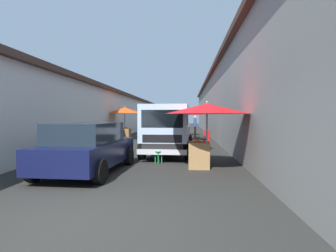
% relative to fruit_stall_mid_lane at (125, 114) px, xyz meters
% --- Properties ---
extents(ground, '(90.00, 90.00, 0.00)m').
position_rel_fruit_stall_mid_lane_xyz_m(ground, '(-1.08, -2.65, -1.82)').
color(ground, '#282826').
extents(building_left_whitewash, '(49.80, 7.50, 3.61)m').
position_rel_fruit_stall_mid_lane_xyz_m(building_left_whitewash, '(1.17, 4.41, -0.00)').
color(building_left_whitewash, silver).
rests_on(building_left_whitewash, ground).
extents(building_right_concrete, '(49.80, 7.50, 5.00)m').
position_rel_fruit_stall_mid_lane_xyz_m(building_right_concrete, '(1.17, -9.71, 0.69)').
color(building_right_concrete, gray).
rests_on(building_right_concrete, ground).
extents(fruit_stall_mid_lane, '(2.43, 2.43, 2.36)m').
position_rel_fruit_stall_mid_lane_xyz_m(fruit_stall_mid_lane, '(0.00, 0.00, 0.00)').
color(fruit_stall_mid_lane, '#9E9EA3').
rests_on(fruit_stall_mid_lane, ground).
extents(fruit_stall_near_right, '(2.20, 2.20, 2.39)m').
position_rel_fruit_stall_mid_lane_xyz_m(fruit_stall_near_right, '(4.14, -4.06, -0.04)').
color(fruit_stall_near_right, '#9E9EA3').
rests_on(fruit_stall_near_right, ground).
extents(fruit_stall_far_left, '(2.61, 2.61, 2.12)m').
position_rel_fruit_stall_mid_lane_xyz_m(fruit_stall_far_left, '(-10.05, -4.94, -0.17)').
color(fruit_stall_far_left, '#9E9EA3').
rests_on(fruit_stall_far_left, ground).
extents(fruit_stall_near_left, '(2.41, 2.41, 2.24)m').
position_rel_fruit_stall_mid_lane_xyz_m(fruit_stall_near_left, '(-0.42, -4.16, -0.06)').
color(fruit_stall_near_left, '#9E9EA3').
rests_on(fruit_stall_near_left, ground).
extents(hatchback_car, '(3.98, 2.06, 1.45)m').
position_rel_fruit_stall_mid_lane_xyz_m(hatchback_car, '(-10.81, -1.48, -1.08)').
color(hatchback_car, '#0F1438').
rests_on(hatchback_car, ground).
extents(delivery_truck, '(4.97, 2.09, 2.08)m').
position_rel_fruit_stall_mid_lane_xyz_m(delivery_truck, '(-7.68, -3.54, -0.78)').
color(delivery_truck, black).
rests_on(delivery_truck, ground).
extents(vendor_by_crates, '(0.67, 0.23, 1.69)m').
position_rel_fruit_stall_mid_lane_xyz_m(vendor_by_crates, '(1.74, -4.94, -0.83)').
color(vendor_by_crates, '#665B4C').
rests_on(vendor_by_crates, ground).
extents(parked_scooter, '(1.68, 0.51, 1.14)m').
position_rel_fruit_stall_mid_lane_xyz_m(parked_scooter, '(-5.80, -5.22, -1.37)').
color(parked_scooter, black).
rests_on(parked_scooter, ground).
extents(plastic_stool, '(0.30, 0.30, 0.43)m').
position_rel_fruit_stall_mid_lane_xyz_m(plastic_stool, '(-9.15, -3.37, -1.49)').
color(plastic_stool, '#1E8C3F').
rests_on(plastic_stool, ground).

